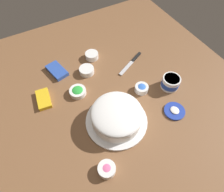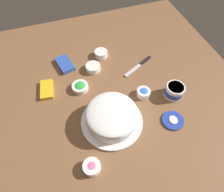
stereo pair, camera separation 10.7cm
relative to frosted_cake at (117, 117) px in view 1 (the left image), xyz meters
name	(u,v)px [view 1 (the left image)]	position (x,y,z in m)	size (l,w,h in m)	color
ground_plane	(110,89)	(0.20, -0.07, -0.05)	(1.54, 1.54, 0.00)	brown
frosted_cake	(117,117)	(0.00, 0.00, 0.00)	(0.32, 0.32, 0.11)	white
frosting_tub	(171,82)	(0.05, -0.39, -0.01)	(0.10, 0.10, 0.07)	white
frosting_tub_lid	(174,111)	(-0.10, -0.30, -0.04)	(0.11, 0.11, 0.02)	#233DAD
spreading_knife	(132,61)	(0.33, -0.30, -0.04)	(0.12, 0.22, 0.01)	silver
sprinkle_bowl_blue	(142,88)	(0.11, -0.23, -0.03)	(0.08, 0.08, 0.04)	white
sprinkle_bowl_pink	(107,169)	(-0.19, 0.16, -0.03)	(0.08, 0.08, 0.04)	white
sprinkle_bowl_rainbow	(87,70)	(0.39, -0.01, -0.03)	(0.09, 0.09, 0.04)	white
sprinkle_bowl_green	(78,91)	(0.26, 0.10, -0.03)	(0.09, 0.09, 0.04)	white
sprinkle_bowl_orange	(92,55)	(0.49, -0.09, -0.03)	(0.08, 0.08, 0.04)	white
candy_box_lower	(57,71)	(0.48, 0.15, -0.04)	(0.14, 0.08, 0.02)	#2D51B2
candy_box_upper	(44,99)	(0.31, 0.29, -0.04)	(0.13, 0.07, 0.02)	yellow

